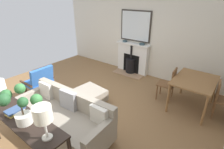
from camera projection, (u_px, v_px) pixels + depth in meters
ground_plane at (77, 109)px, 4.22m from camera, size 5.65×6.07×0.01m
wall_left at (139, 31)px, 5.65m from camera, size 0.12×6.07×2.85m
fireplace at (132, 60)px, 5.99m from camera, size 0.54×1.19×1.03m
mirror_over_mantel at (135, 26)px, 5.58m from camera, size 0.04×1.07×0.97m
mantel_bowl_near at (125, 41)px, 5.91m from camera, size 0.15×0.15×0.05m
mantel_bowl_far at (142, 44)px, 5.55m from camera, size 0.16×0.16×0.05m
sofa at (64, 117)px, 3.37m from camera, size 0.90×2.05×0.82m
ottoman at (89, 95)px, 4.34m from camera, size 0.71×0.76×0.37m
armchair_accent at (40, 80)px, 4.51m from camera, size 0.69×0.62×0.87m
console_table at (24, 123)px, 2.70m from camera, size 0.42×1.75×0.79m
table_lamp_far_end at (43, 115)px, 2.15m from camera, size 0.23×0.23×0.49m
potted_plant at (20, 104)px, 2.42m from camera, size 0.53×0.47×0.59m
book_stack at (15, 111)px, 2.77m from camera, size 0.28×0.21×0.07m
dining_table at (195, 83)px, 3.99m from camera, size 1.13×0.86×0.75m
dining_chair_near_fireplace at (170, 82)px, 4.38m from camera, size 0.44×0.44×0.86m
dining_chair_by_back_wall at (221, 97)px, 3.73m from camera, size 0.45×0.45×0.85m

